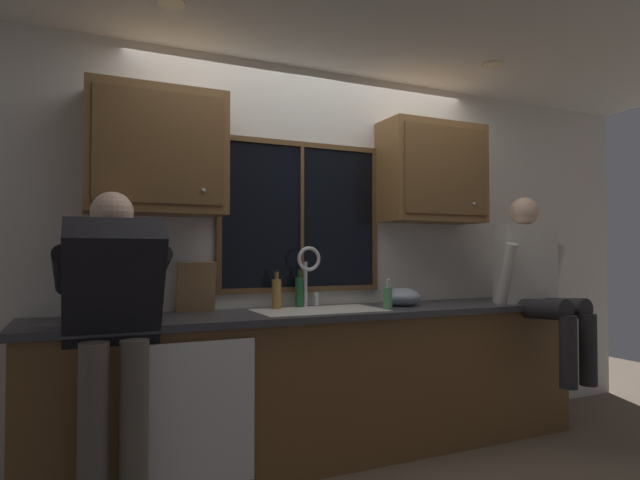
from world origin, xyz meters
TOP-DOWN VIEW (x-y plane):
  - back_wall at (0.00, 0.06)m, footprint 5.91×0.12m
  - ceiling_downlight_left at (-1.05, -0.60)m, footprint 0.14×0.14m
  - ceiling_downlight_right at (1.05, -0.60)m, footprint 0.14×0.14m
  - window_glass at (-0.10, -0.01)m, footprint 1.10×0.02m
  - window_frame_top at (-0.10, -0.02)m, footprint 1.17×0.02m
  - window_frame_bottom at (-0.10, -0.02)m, footprint 1.17×0.02m
  - window_frame_left at (-0.66, -0.02)m, footprint 0.03×0.02m
  - window_frame_right at (0.47, -0.02)m, footprint 0.04×0.02m
  - window_mullion_center at (-0.10, -0.02)m, footprint 0.02×0.02m
  - lower_cabinet_run at (0.00, -0.29)m, footprint 3.51×0.58m
  - countertop at (0.00, -0.31)m, footprint 3.57×0.62m
  - dishwasher_front at (-0.92, -0.61)m, footprint 0.60×0.02m
  - upper_cabinet_left at (-1.06, -0.17)m, footprint 0.78×0.36m
  - upper_cabinet_right at (0.87, -0.17)m, footprint 0.78×0.36m
  - sink at (-0.10, -0.30)m, footprint 0.80×0.46m
  - faucet at (-0.09, -0.12)m, footprint 0.18×0.09m
  - person_standing at (-1.32, -0.63)m, footprint 0.53×0.67m
  - person_sitting_on_counter at (1.46, -0.57)m, footprint 0.54×0.63m
  - knife_block at (-1.09, -0.16)m, footprint 0.12×0.18m
  - cutting_board at (-0.82, -0.08)m, footprint 0.23×0.08m
  - mixing_bowl at (0.53, -0.28)m, footprint 0.25×0.25m
  - soap_dispenser at (0.32, -0.44)m, footprint 0.06×0.07m
  - bottle_green_glass at (-0.31, -0.12)m, footprint 0.06×0.06m
  - bottle_tall_clear at (-0.14, -0.09)m, footprint 0.05×0.05m

SIDE VIEW (x-z plane):
  - lower_cabinet_run at x=0.00m, z-range 0.00..0.88m
  - dishwasher_front at x=-0.92m, z-range 0.09..0.83m
  - sink at x=-0.10m, z-range 0.72..0.93m
  - countertop at x=0.00m, z-range 0.88..0.92m
  - person_standing at x=-1.32m, z-range 0.18..1.77m
  - mixing_bowl at x=0.53m, z-range 0.91..1.04m
  - soap_dispenser at x=0.32m, z-range 0.90..1.09m
  - bottle_green_glass at x=-0.31m, z-range 0.90..1.15m
  - bottle_tall_clear at x=-0.14m, z-range 0.90..1.15m
  - knife_block at x=-1.09m, z-range 0.87..1.19m
  - window_frame_bottom at x=-0.10m, z-range 1.01..1.05m
  - cutting_board at x=-0.82m, z-range 0.92..1.22m
  - person_sitting_on_counter at x=1.46m, z-range 0.47..1.73m
  - faucet at x=-0.09m, z-range 0.97..1.37m
  - back_wall at x=0.00m, z-range 0.00..2.55m
  - window_glass at x=-0.10m, z-range 1.05..2.00m
  - window_frame_left at x=-0.66m, z-range 1.05..2.00m
  - window_frame_right at x=0.47m, z-range 1.05..2.00m
  - window_mullion_center at x=-0.10m, z-range 1.05..2.00m
  - upper_cabinet_left at x=-1.06m, z-range 1.50..2.22m
  - upper_cabinet_right at x=0.87m, z-range 1.50..2.22m
  - window_frame_top at x=-0.10m, z-range 2.00..2.04m
  - ceiling_downlight_left at x=-1.05m, z-range 2.54..2.55m
  - ceiling_downlight_right at x=1.05m, z-range 2.54..2.55m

